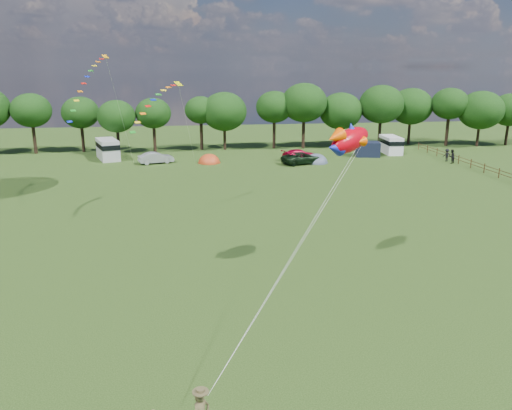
{
  "coord_description": "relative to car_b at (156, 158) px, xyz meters",
  "views": [
    {
      "loc": [
        -4.36,
        -22.94,
        12.69
      ],
      "look_at": [
        0.0,
        8.0,
        4.0
      ],
      "focal_mm": 35.0,
      "sensor_mm": 36.0,
      "label": 1
    }
  ],
  "objects": [
    {
      "name": "ground_plane",
      "position": [
        8.49,
        -45.05,
        -0.77
      ],
      "size": [
        180.0,
        180.0,
        0.0
      ],
      "primitive_type": "plane",
      "color": "black",
      "rests_on": "ground"
    },
    {
      "name": "car_d",
      "position": [
        19.57,
        -3.08,
        0.01
      ],
      "size": [
        6.26,
        4.15,
        1.57
      ],
      "primitive_type": "imported",
      "rotation": [
        0.0,
        0.0,
        1.86
      ],
      "color": "black",
      "rests_on": "ground"
    },
    {
      "name": "tent_orange",
      "position": [
        7.17,
        -0.54,
        -0.75
      ],
      "size": [
        3.08,
        3.37,
        2.41
      ],
      "color": "#BE3F19",
      "rests_on": "ground"
    },
    {
      "name": "car_b",
      "position": [
        0.0,
        0.0,
        0.0
      ],
      "size": [
        4.66,
        2.81,
        1.54
      ],
      "primitive_type": "imported",
      "rotation": [
        0.0,
        0.0,
        1.86
      ],
      "color": "gray",
      "rests_on": "ground"
    },
    {
      "name": "tree_line",
      "position": [
        13.8,
        9.94,
        5.58
      ],
      "size": [
        102.98,
        10.98,
        10.27
      ],
      "color": "black",
      "rests_on": "ground"
    },
    {
      "name": "walker_b",
      "position": [
        39.85,
        -4.0,
        0.1
      ],
      "size": [
        1.15,
        0.56,
        1.75
      ],
      "primitive_type": "imported",
      "rotation": [
        0.0,
        0.0,
        3.18
      ],
      "color": "black",
      "rests_on": "ground"
    },
    {
      "name": "campervan_b",
      "position": [
        -6.88,
        4.24,
        0.75
      ],
      "size": [
        4.1,
        6.25,
        2.83
      ],
      "rotation": [
        0.0,
        0.0,
        1.88
      ],
      "color": "#B4B4B6",
      "rests_on": "ground"
    },
    {
      "name": "streamer_kite_a",
      "position": [
        -4.19,
        -20.02,
        10.99
      ],
      "size": [
        3.29,
        5.55,
        5.74
      ],
      "rotation": [
        0.0,
        0.0,
        0.82
      ],
      "color": "orange",
      "rests_on": "ground"
    },
    {
      "name": "streamer_kite_b",
      "position": [
        2.14,
        -25.72,
        9.43
      ],
      "size": [
        4.3,
        4.73,
        3.81
      ],
      "rotation": [
        0.0,
        0.0,
        0.86
      ],
      "color": "#D7D507",
      "rests_on": "ground"
    },
    {
      "name": "fish_kite",
      "position": [
        13.71,
        -39.26,
        7.65
      ],
      "size": [
        3.79,
        3.15,
        2.11
      ],
      "rotation": [
        0.0,
        -0.21,
        0.62
      ],
      "color": "#BD000D",
      "rests_on": "ground"
    },
    {
      "name": "fence",
      "position": [
        40.49,
        -10.55,
        -0.07
      ],
      "size": [
        0.12,
        33.12,
        1.2
      ],
      "color": "#472D19",
      "rests_on": "ground"
    },
    {
      "name": "tent_greyblue",
      "position": [
        21.67,
        -2.49,
        -0.75
      ],
      "size": [
        3.26,
        3.57,
        2.43
      ],
      "color": "#485266",
      "rests_on": "ground"
    },
    {
      "name": "walker_a",
      "position": [
        39.7,
        -5.59,
        0.19
      ],
      "size": [
        1.1,
        1.0,
        1.92
      ],
      "primitive_type": "imported",
      "rotation": [
        0.0,
        0.0,
        3.73
      ],
      "color": "black",
      "rests_on": "ground"
    },
    {
      "name": "awning_navy",
      "position": [
        30.37,
        1.45,
        0.28
      ],
      "size": [
        3.85,
        3.37,
        2.1
      ],
      "primitive_type": "cube",
      "rotation": [
        0.0,
        0.0,
        -0.21
      ],
      "color": "black",
      "rests_on": "ground"
    },
    {
      "name": "car_c",
      "position": [
        19.91,
        0.15,
        -0.05
      ],
      "size": [
        5.23,
        3.38,
        1.45
      ],
      "primitive_type": "imported",
      "rotation": [
        0.0,
        0.0,
        1.87
      ],
      "color": "#9B0021",
      "rests_on": "ground"
    },
    {
      "name": "campervan_d",
      "position": [
        34.8,
        3.51,
        0.61
      ],
      "size": [
        2.61,
        5.39,
        2.57
      ],
      "rotation": [
        0.0,
        0.0,
        1.5
      ],
      "color": "white",
      "rests_on": "ground"
    }
  ]
}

